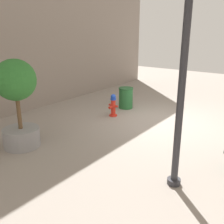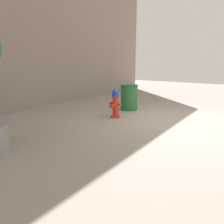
{
  "view_description": "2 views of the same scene",
  "coord_description": "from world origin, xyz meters",
  "px_view_note": "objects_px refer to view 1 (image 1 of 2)",
  "views": [
    {
      "loc": [
        -3.83,
        7.93,
        3.11
      ],
      "look_at": [
        0.72,
        1.81,
        0.66
      ],
      "focal_mm": 41.8,
      "sensor_mm": 36.0,
      "label": 1
    },
    {
      "loc": [
        -1.87,
        5.78,
        1.6
      ],
      "look_at": [
        1.04,
        1.54,
        0.42
      ],
      "focal_mm": 35.5,
      "sensor_mm": 36.0,
      "label": 2
    }
  ],
  "objects_px": {
    "street_lamp": "(185,47)",
    "trash_bin": "(126,98)",
    "fire_hydrant": "(113,105)",
    "planter_tree": "(17,97)"
  },
  "relations": [
    {
      "from": "fire_hydrant",
      "to": "planter_tree",
      "type": "xyz_separation_m",
      "value": [
        0.47,
        3.59,
        0.98
      ]
    },
    {
      "from": "trash_bin",
      "to": "street_lamp",
      "type": "bearing_deg",
      "value": 134.25
    },
    {
      "from": "street_lamp",
      "to": "trash_bin",
      "type": "xyz_separation_m",
      "value": [
        3.86,
        -3.97,
        -2.38
      ]
    },
    {
      "from": "planter_tree",
      "to": "street_lamp",
      "type": "height_order",
      "value": "street_lamp"
    },
    {
      "from": "planter_tree",
      "to": "fire_hydrant",
      "type": "bearing_deg",
      "value": -97.47
    },
    {
      "from": "planter_tree",
      "to": "trash_bin",
      "type": "distance_m",
      "value": 4.84
    },
    {
      "from": "fire_hydrant",
      "to": "street_lamp",
      "type": "height_order",
      "value": "street_lamp"
    },
    {
      "from": "fire_hydrant",
      "to": "trash_bin",
      "type": "distance_m",
      "value": 1.16
    },
    {
      "from": "fire_hydrant",
      "to": "planter_tree",
      "type": "distance_m",
      "value": 3.75
    },
    {
      "from": "fire_hydrant",
      "to": "planter_tree",
      "type": "height_order",
      "value": "planter_tree"
    }
  ]
}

